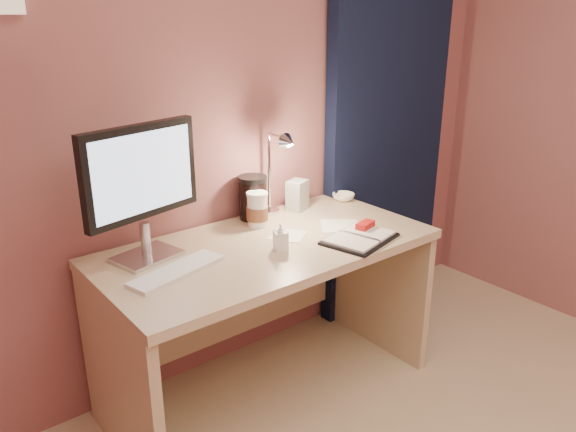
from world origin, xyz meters
TOP-DOWN VIEW (x-y plane):
  - room at (0.95, 1.69)m, footprint 3.50×3.50m
  - desk at (0.00, 1.45)m, footprint 1.40×0.70m
  - monitor at (-0.45, 1.55)m, footprint 0.49×0.23m
  - keyboard at (-0.42, 1.36)m, footprint 0.40×0.21m
  - planner at (0.33, 1.17)m, footprint 0.34×0.29m
  - paper_b at (0.37, 1.34)m, footprint 0.23×0.23m
  - paper_c at (0.12, 1.40)m, footprint 0.19×0.19m
  - coffee_cup at (0.09, 1.57)m, footprint 0.10×0.10m
  - bowl at (0.64, 1.60)m, footprint 0.14×0.14m
  - lotion_bottle at (0.00, 1.29)m, footprint 0.07×0.07m
  - dark_jar at (0.13, 1.67)m, footprint 0.13×0.13m
  - product_box at (0.37, 1.63)m, footprint 0.12×0.11m
  - desk_lamp at (0.25, 1.58)m, footprint 0.10×0.25m

SIDE VIEW (x-z plane):
  - desk at x=0.00m, z-range 0.14..0.87m
  - paper_c at x=0.12m, z-range 0.73..0.73m
  - paper_b at x=0.37m, z-range 0.73..0.73m
  - keyboard at x=-0.42m, z-range 0.73..0.75m
  - planner at x=0.33m, z-range 0.72..0.76m
  - bowl at x=0.64m, z-range 0.73..0.77m
  - lotion_bottle at x=0.00m, z-range 0.73..0.85m
  - product_box at x=0.37m, z-range 0.73..0.88m
  - coffee_cup at x=0.09m, z-range 0.73..0.88m
  - dark_jar at x=0.13m, z-range 0.73..0.91m
  - desk_lamp at x=0.25m, z-range 0.78..1.19m
  - monitor at x=-0.45m, z-range 0.78..1.31m
  - room at x=0.95m, z-range -0.61..2.89m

